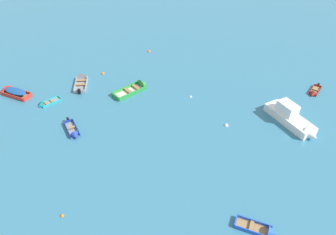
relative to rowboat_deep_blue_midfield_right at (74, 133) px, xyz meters
name	(u,v)px	position (x,y,z in m)	size (l,w,h in m)	color
rowboat_deep_blue_midfield_right	(74,133)	(0.00, 0.00, 0.00)	(2.67, 2.92, 0.88)	gray
rowboat_blue_near_camera	(263,230)	(18.50, -7.26, -0.01)	(3.16, 1.49, 0.94)	#99754C
rowboat_green_back_row_right	(138,87)	(4.02, 9.36, 0.06)	(3.98, 4.59, 1.46)	beige
motor_launch_white_distant_center	(293,119)	(21.68, 6.19, 0.49)	(5.47, 6.04, 2.31)	white
rowboat_red_center	(12,92)	(-10.24, 5.12, 0.19)	(4.30, 2.18, 1.27)	#99754C
rowboat_maroon_far_back	(313,93)	(24.73, 12.63, -0.04)	(1.87, 2.88, 0.81)	#99754C
rowboat_turquoise_outer_left	(45,104)	(-5.38, 3.88, -0.05)	(2.31, 2.69, 0.89)	gray
rowboat_grey_foreground_center	(82,80)	(-3.34, 9.47, 0.02)	(2.46, 4.13, 1.27)	gray
mooring_buoy_central	(62,216)	(3.30, -9.12, -0.17)	(0.30, 0.30, 0.30)	orange
mooring_buoy_far_field	(226,126)	(15.01, 4.51, -0.17)	(0.43, 0.43, 0.43)	silver
mooring_buoy_midfield	(103,74)	(-1.45, 11.79, -0.17)	(0.42, 0.42, 0.42)	orange
mooring_buoy_between_boats_left	(149,52)	(2.84, 19.13, -0.17)	(0.43, 0.43, 0.43)	orange
mooring_buoy_trailing	(191,97)	(10.56, 8.94, -0.17)	(0.29, 0.29, 0.29)	silver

